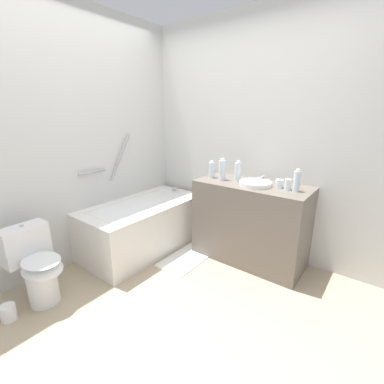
% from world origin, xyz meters
% --- Properties ---
extents(ground_plane, '(3.91, 3.91, 0.00)m').
position_xyz_m(ground_plane, '(0.00, 0.00, 0.00)').
color(ground_plane, tan).
extents(wall_back_tiled, '(3.31, 0.10, 2.59)m').
position_xyz_m(wall_back_tiled, '(0.00, 1.33, 1.29)').
color(wall_back_tiled, silver).
rests_on(wall_back_tiled, ground_plane).
extents(wall_right_mirror, '(0.10, 2.95, 2.59)m').
position_xyz_m(wall_right_mirror, '(1.50, 0.00, 1.29)').
color(wall_right_mirror, silver).
rests_on(wall_right_mirror, ground_plane).
extents(bathtub, '(1.45, 0.72, 1.32)m').
position_xyz_m(bathtub, '(0.68, 0.92, 0.30)').
color(bathtub, silver).
rests_on(bathtub, ground_plane).
extents(toilet, '(0.36, 0.52, 0.67)m').
position_xyz_m(toilet, '(-0.53, 0.91, 0.34)').
color(toilet, white).
rests_on(toilet, ground_plane).
extents(vanity_counter, '(0.53, 1.16, 0.86)m').
position_xyz_m(vanity_counter, '(1.19, -0.19, 0.43)').
color(vanity_counter, '#6B6056').
rests_on(vanity_counter, ground_plane).
extents(sink_basin, '(0.32, 0.32, 0.04)m').
position_xyz_m(sink_basin, '(1.14, -0.24, 0.88)').
color(sink_basin, white).
rests_on(sink_basin, vanity_counter).
extents(sink_faucet, '(0.11, 0.15, 0.07)m').
position_xyz_m(sink_faucet, '(1.33, -0.24, 0.89)').
color(sink_faucet, '#B6B6BB').
rests_on(sink_faucet, vanity_counter).
extents(water_bottle_0, '(0.06, 0.06, 0.19)m').
position_xyz_m(water_bottle_0, '(1.16, 0.29, 0.95)').
color(water_bottle_0, silver).
rests_on(water_bottle_0, vanity_counter).
extents(water_bottle_1, '(0.06, 0.06, 0.21)m').
position_xyz_m(water_bottle_1, '(1.18, -0.63, 0.96)').
color(water_bottle_1, silver).
rests_on(water_bottle_1, vanity_counter).
extents(water_bottle_2, '(0.07, 0.07, 0.22)m').
position_xyz_m(water_bottle_2, '(1.22, 0.00, 0.96)').
color(water_bottle_2, silver).
rests_on(water_bottle_2, vanity_counter).
extents(water_bottle_3, '(0.07, 0.07, 0.23)m').
position_xyz_m(water_bottle_3, '(1.14, 0.14, 0.97)').
color(water_bottle_3, silver).
rests_on(water_bottle_3, vanity_counter).
extents(drinking_glass_0, '(0.06, 0.06, 0.10)m').
position_xyz_m(drinking_glass_0, '(1.19, -0.55, 0.91)').
color(drinking_glass_0, white).
rests_on(drinking_glass_0, vanity_counter).
extents(drinking_glass_1, '(0.07, 0.07, 0.08)m').
position_xyz_m(drinking_glass_1, '(1.21, -0.46, 0.90)').
color(drinking_glass_1, white).
rests_on(drinking_glass_1, vanity_counter).
extents(bath_mat, '(0.66, 0.36, 0.01)m').
position_xyz_m(bath_mat, '(0.76, 0.34, 0.01)').
color(bath_mat, white).
rests_on(bath_mat, ground_plane).
extents(toilet_paper_roll, '(0.11, 0.11, 0.13)m').
position_xyz_m(toilet_paper_roll, '(-0.80, 0.87, 0.07)').
color(toilet_paper_roll, white).
rests_on(toilet_paper_roll, ground_plane).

